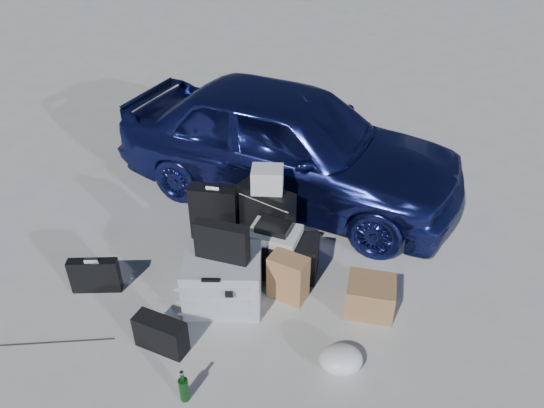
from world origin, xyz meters
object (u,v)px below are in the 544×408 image
Objects in this scene: pelican_case at (223,280)px; cardboard_box at (370,296)px; suitcase_left at (215,214)px; suitcase_right at (266,219)px; duffel_bag at (276,255)px; car at (288,142)px; briefcase at (95,275)px; green_bottle at (184,386)px.

cardboard_box is (1.18, 0.17, -0.08)m from pelican_case.
suitcase_left is at bearing 158.23° from cardboard_box.
suitcase_right is 0.88× the size of duffel_bag.
briefcase is at bearing 158.65° from car.
green_bottle is (-0.13, -2.70, -0.48)m from car.
cardboard_box is (1.01, -0.60, -0.17)m from suitcase_right.
pelican_case is 1.09m from briefcase.
duffel_bag is at bearing 77.84° from green_bottle.
green_bottle is at bearing -82.30° from suitcase_left.
briefcase is (-1.24, -1.86, -0.45)m from car.
suitcase_right is at bearing 115.34° from duffel_bag.
briefcase is 0.71× the size of suitcase_left.
car is 5.66× the size of suitcase_right.
suitcase_right is (0.17, 0.78, 0.09)m from pelican_case.
duffel_bag is 1.91× the size of cardboard_box.
briefcase is 1.39m from green_bottle.
pelican_case is at bearing 91.80° from green_bottle.
suitcase_left is 2.17× the size of green_bottle.
pelican_case is 1.49× the size of briefcase.
pelican_case is 0.98m from green_bottle.
suitcase_left is 1.63m from cardboard_box.
briefcase is at bearing -160.14° from duffel_bag.
suitcase_right is (1.25, 0.91, 0.16)m from briefcase.
briefcase reaches higher than cardboard_box.
duffel_bag is at bearing -159.78° from car.
car reaches higher than suitcase_right.
duffel_bag is 2.71× the size of green_bottle.
briefcase is at bearing -172.26° from cardboard_box.
pelican_case is 0.97× the size of suitcase_right.
suitcase_right reaches higher than duffel_bag.
briefcase is at bearing -122.38° from suitcase_right.
duffel_bag is at bearing 7.42° from briefcase.
cardboard_box is at bearing -21.42° from duffel_bag.
suitcase_left is 0.91× the size of suitcase_right.
cardboard_box is at bearing -9.30° from suitcase_right.
green_bottle is (-0.31, -1.43, -0.05)m from duffel_bag.
pelican_case is 1.62× the size of cardboard_box.
duffel_bag is at bearing 41.09° from pelican_case.
cardboard_box is at bearing 44.87° from green_bottle.
car is at bearing 123.14° from cardboard_box.
duffel_bag reaches higher than green_bottle.
car is at bearing 58.88° from suitcase_left.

